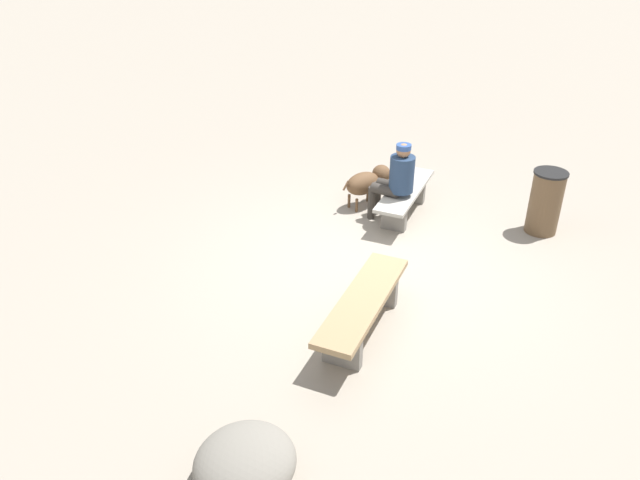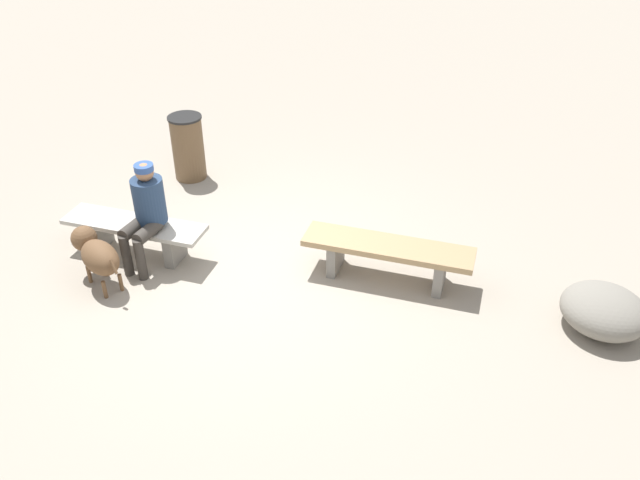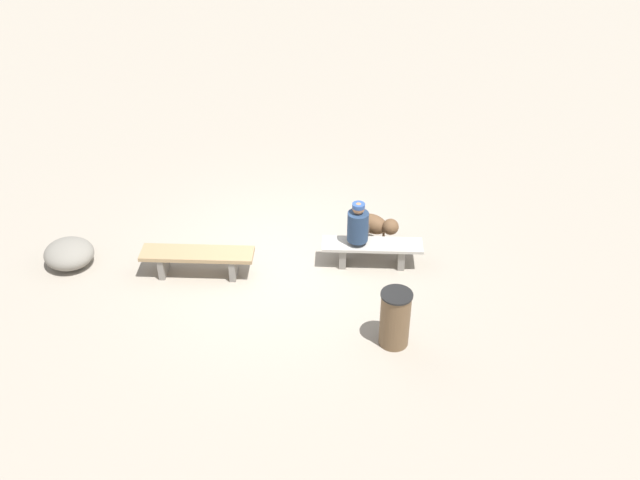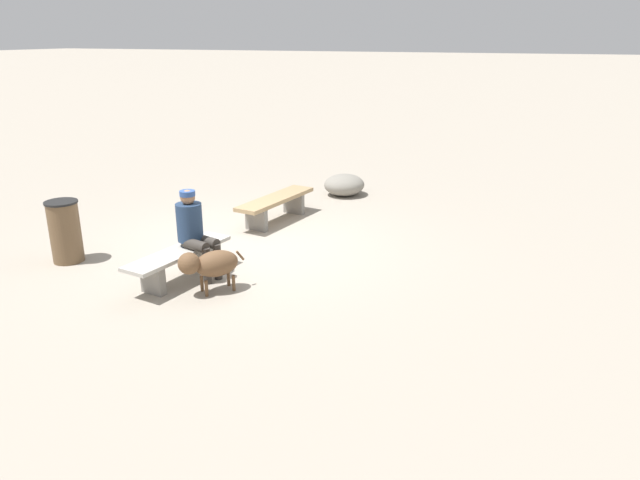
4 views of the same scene
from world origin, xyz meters
TOP-DOWN VIEW (x-y plane):
  - ground at (0.00, 0.00)m, footprint 210.00×210.00m
  - bench_left at (-1.47, -0.14)m, footprint 1.92×0.72m
  - bench_right at (1.47, -0.17)m, footprint 1.75×0.68m
  - seated_person at (1.24, -0.05)m, footprint 0.45×0.65m
  - dog at (1.65, 0.44)m, footprint 0.76×0.69m
  - trash_bin at (1.47, -2.15)m, footprint 0.47×0.47m
  - boulder at (-3.68, 0.38)m, footprint 1.17×1.16m

SIDE VIEW (x-z plane):
  - ground at x=0.00m, z-range -0.06..0.00m
  - boulder at x=-3.68m, z-range 0.00..0.44m
  - bench_right at x=1.47m, z-range 0.09..0.53m
  - bench_left at x=-1.47m, z-range 0.11..0.57m
  - dog at x=1.65m, z-range 0.10..0.70m
  - trash_bin at x=1.47m, z-range 0.00..0.93m
  - seated_person at x=1.24m, z-range 0.09..1.32m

